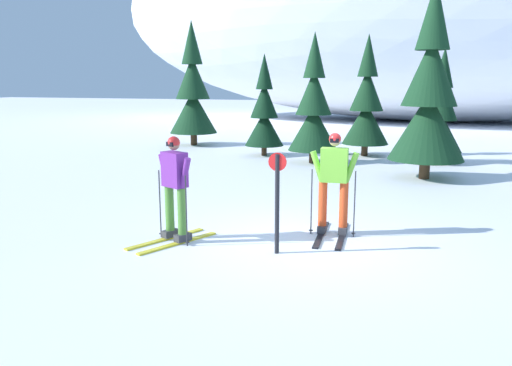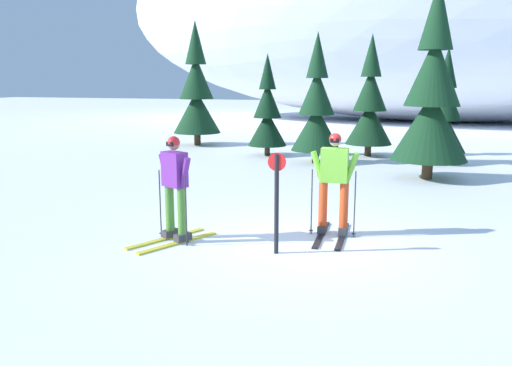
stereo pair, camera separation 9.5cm
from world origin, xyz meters
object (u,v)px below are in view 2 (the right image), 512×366
object	(u,v)px
skier_lime_jacket	(334,181)
pine_tree_left	(267,113)
pine_tree_far_left	(196,94)
pine_tree_center_left	(316,109)
skier_purple_jacket	(175,186)
trail_marker_post	(277,197)
pine_tree_right	(444,116)
pine_tree_center_right	(432,98)
pine_tree_center	(370,106)

from	to	relation	value
skier_lime_jacket	pine_tree_left	size ratio (longest dim) A/B	0.50
pine_tree_far_left	pine_tree_center_left	xyz separation A→B (m)	(5.62, -3.27, -0.36)
pine_tree_left	skier_lime_jacket	bearing A→B (deg)	-66.98
skier_purple_jacket	pine_tree_center_left	xyz separation A→B (m)	(0.64, 8.85, 0.81)
skier_lime_jacket	pine_tree_left	world-z (taller)	pine_tree_left
trail_marker_post	pine_tree_left	bearing A→B (deg)	107.03
pine_tree_right	skier_lime_jacket	bearing A→B (deg)	-103.30
trail_marker_post	pine_tree_center_right	bearing A→B (deg)	72.18
pine_tree_center_right	pine_tree_right	size ratio (longest dim) A/B	1.42
skier_lime_jacket	pine_tree_center_right	xyz separation A→B (m)	(1.62, 5.92, 1.24)
pine_tree_right	trail_marker_post	xyz separation A→B (m)	(-2.77, -10.10, -0.65)
pine_tree_center_left	trail_marker_post	distance (m)	9.09
pine_tree_far_left	pine_tree_right	distance (m)	9.78
pine_tree_far_left	pine_tree_right	world-z (taller)	pine_tree_far_left
pine_tree_right	trail_marker_post	distance (m)	10.49
skier_purple_jacket	pine_tree_right	distance (m)	10.98
pine_tree_far_left	pine_tree_right	xyz separation A→B (m)	(9.52, -2.15, -0.56)
pine_tree_left	pine_tree_right	bearing A→B (deg)	-0.56
skier_lime_jacket	pine_tree_left	distance (m)	9.70
pine_tree_left	pine_tree_right	xyz separation A→B (m)	(5.88, -0.06, 0.05)
pine_tree_center_right	pine_tree_center	bearing A→B (deg)	116.30
pine_tree_left	pine_tree_center_left	xyz separation A→B (m)	(1.98, -1.18, 0.24)
skier_lime_jacket	pine_tree_center_left	xyz separation A→B (m)	(-1.81, 7.73, 0.79)
pine_tree_far_left	pine_tree_center	world-z (taller)	pine_tree_far_left
skier_purple_jacket	pine_tree_center_right	world-z (taller)	pine_tree_center_right
pine_tree_center_left	pine_tree_left	bearing A→B (deg)	149.09
pine_tree_center_right	skier_lime_jacket	bearing A→B (deg)	-105.35
skier_lime_jacket	pine_tree_center_right	size ratio (longest dim) A/B	0.34
skier_lime_jacket	pine_tree_left	bearing A→B (deg)	113.02
skier_purple_jacket	trail_marker_post	xyz separation A→B (m)	(1.78, -0.13, -0.04)
pine_tree_far_left	pine_tree_center_right	bearing A→B (deg)	-29.35
skier_lime_jacket	pine_tree_center_left	world-z (taller)	pine_tree_center_left
pine_tree_left	pine_tree_right	distance (m)	5.88
skier_purple_jacket	pine_tree_center_left	distance (m)	8.91
skier_purple_jacket	skier_lime_jacket	distance (m)	2.69
pine_tree_center_left	pine_tree_right	distance (m)	4.07
pine_tree_center_left	trail_marker_post	world-z (taller)	pine_tree_center_left
pine_tree_right	pine_tree_center_right	bearing A→B (deg)	-99.09
pine_tree_far_left	trail_marker_post	world-z (taller)	pine_tree_far_left
pine_tree_left	trail_marker_post	world-z (taller)	pine_tree_left
pine_tree_center	trail_marker_post	size ratio (longest dim) A/B	2.68
skier_purple_jacket	pine_tree_center_right	distance (m)	8.22
trail_marker_post	skier_lime_jacket	bearing A→B (deg)	61.42
pine_tree_left	trail_marker_post	distance (m)	10.64
pine_tree_far_left	pine_tree_right	bearing A→B (deg)	-12.71
skier_purple_jacket	trail_marker_post	world-z (taller)	skier_purple_jacket
pine_tree_left	pine_tree_center_right	bearing A→B (deg)	-29.00
pine_tree_left	trail_marker_post	bearing A→B (deg)	-72.97
pine_tree_center_left	pine_tree_center	xyz separation A→B (m)	(1.47, 2.16, 0.03)
pine_tree_far_left	pine_tree_center_left	distance (m)	6.51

